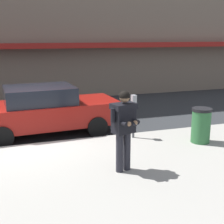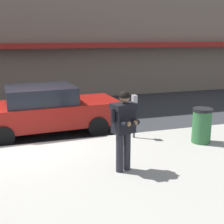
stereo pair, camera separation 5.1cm
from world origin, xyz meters
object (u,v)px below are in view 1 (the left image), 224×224
object	(u,v)px
parked_sedan_mid	(45,110)
trash_bin	(201,125)
parking_meter	(134,110)
man_texting_on_phone	(124,122)

from	to	relation	value
parked_sedan_mid	trash_bin	distance (m)	4.74
parking_meter	trash_bin	distance (m)	1.93
trash_bin	man_texting_on_phone	bearing A→B (deg)	-157.70
parked_sedan_mid	parking_meter	size ratio (longest dim) A/B	3.62
parking_meter	trash_bin	size ratio (longest dim) A/B	1.30
parked_sedan_mid	man_texting_on_phone	world-z (taller)	man_texting_on_phone
parked_sedan_mid	man_texting_on_phone	distance (m)	3.91
man_texting_on_phone	parked_sedan_mid	bearing A→B (deg)	109.21
man_texting_on_phone	trash_bin	xyz separation A→B (m)	(2.71, 1.11, -0.62)
parked_sedan_mid	trash_bin	bearing A→B (deg)	-32.65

